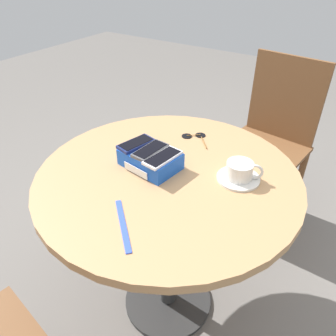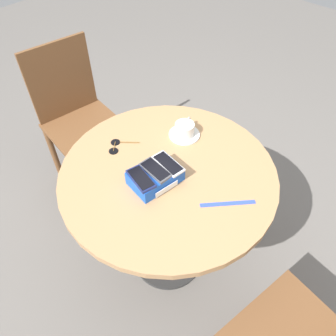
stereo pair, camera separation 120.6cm
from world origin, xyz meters
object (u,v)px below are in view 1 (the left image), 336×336
(saucer, at_px, (238,178))
(coffee_cup, at_px, (240,170))
(phone_navy, at_px, (136,144))
(lanyard_strap, at_px, (123,225))
(phone_box, at_px, (150,160))
(phone_white, at_px, (163,157))
(round_table, at_px, (168,201))
(phone_gray, at_px, (151,150))
(sunglasses, at_px, (195,136))
(chair_far_side, at_px, (268,143))

(saucer, height_order, coffee_cup, coffee_cup)
(phone_navy, bearing_deg, lanyard_strap, -58.77)
(saucer, bearing_deg, phone_navy, -165.89)
(phone_navy, height_order, lanyard_strap, phone_navy)
(phone_box, xyz_separation_m, coffee_cup, (0.29, 0.10, 0.01))
(phone_white, bearing_deg, round_table, 44.35)
(phone_gray, bearing_deg, phone_box, -101.88)
(phone_box, height_order, sunglasses, phone_box)
(sunglasses, height_order, chair_far_side, chair_far_side)
(phone_gray, height_order, chair_far_side, chair_far_side)
(phone_navy, bearing_deg, sunglasses, 70.36)
(sunglasses, distance_m, chair_far_side, 0.62)
(round_table, xyz_separation_m, phone_navy, (-0.14, 0.01, 0.19))
(phone_navy, xyz_separation_m, phone_gray, (0.07, -0.01, 0.00))
(round_table, relative_size, phone_gray, 6.53)
(phone_gray, bearing_deg, chair_far_side, 77.90)
(round_table, xyz_separation_m, saucer, (0.21, 0.10, 0.13))
(phone_navy, distance_m, sunglasses, 0.28)
(sunglasses, bearing_deg, phone_navy, -109.64)
(round_table, height_order, coffee_cup, coffee_cup)
(phone_box, bearing_deg, lanyard_strap, -68.77)
(chair_far_side, bearing_deg, coffee_cup, -81.24)
(lanyard_strap, distance_m, sunglasses, 0.55)
(lanyard_strap, height_order, sunglasses, sunglasses)
(phone_gray, bearing_deg, coffee_cup, 18.50)
(lanyard_strap, bearing_deg, round_table, 96.80)
(coffee_cup, height_order, lanyard_strap, coffee_cup)
(phone_box, height_order, phone_gray, phone_gray)
(round_table, bearing_deg, sunglasses, 100.09)
(round_table, bearing_deg, chair_far_side, 82.78)
(round_table, bearing_deg, phone_gray, 178.04)
(saucer, xyz_separation_m, chair_far_side, (-0.11, 0.72, -0.25))
(phone_white, height_order, sunglasses, phone_white)
(phone_gray, height_order, sunglasses, phone_gray)
(lanyard_strap, xyz_separation_m, chair_far_side, (0.07, 1.09, -0.25))
(saucer, distance_m, lanyard_strap, 0.41)
(phone_white, bearing_deg, lanyard_strap, -80.25)
(phone_gray, distance_m, coffee_cup, 0.30)
(phone_white, height_order, chair_far_side, chair_far_side)
(phone_box, height_order, phone_navy, phone_navy)
(round_table, height_order, phone_navy, phone_navy)
(phone_white, xyz_separation_m, lanyard_strap, (0.05, -0.26, -0.06))
(round_table, relative_size, sunglasses, 6.66)
(phone_navy, height_order, coffee_cup, phone_navy)
(round_table, relative_size, lanyard_strap, 4.27)
(phone_white, bearing_deg, chair_far_side, 82.05)
(phone_box, xyz_separation_m, sunglasses, (0.03, 0.27, -0.03))
(phone_gray, distance_m, saucer, 0.30)
(phone_box, height_order, lanyard_strap, phone_box)
(phone_gray, distance_m, chair_far_side, 0.89)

